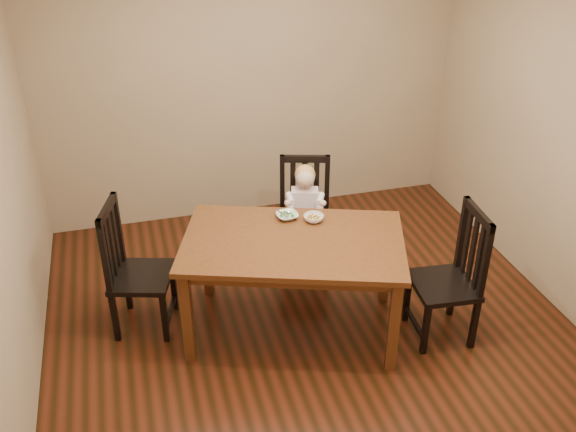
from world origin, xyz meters
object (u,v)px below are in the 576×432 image
object	(u,v)px
chair_child	(304,219)
toddler	(305,208)
dining_table	(293,251)
chair_right	(451,278)
bowl_veg	(314,218)
chair_left	(134,270)
bowl_peas	(287,216)

from	to	relation	value
chair_child	toddler	xyz separation A→B (m)	(-0.01, -0.05, 0.13)
dining_table	chair_right	bearing A→B (deg)	-18.27
toddler	bowl_veg	xyz separation A→B (m)	(-0.08, -0.51, 0.20)
chair_child	toddler	size ratio (longest dim) A/B	2.00
chair_child	chair_left	bearing A→B (deg)	32.38
bowl_peas	chair_right	bearing A→B (deg)	-32.61
toddler	bowl_peas	xyz separation A→B (m)	(-0.27, -0.42, 0.20)
dining_table	bowl_peas	bearing A→B (deg)	82.66
chair_left	dining_table	bearing A→B (deg)	89.04
chair_left	toddler	xyz separation A→B (m)	(1.44, 0.38, 0.11)
bowl_peas	dining_table	bearing A→B (deg)	-97.34
chair_child	bowl_peas	world-z (taller)	chair_child
toddler	chair_left	bearing A→B (deg)	30.70
chair_child	chair_right	distance (m)	1.39
bowl_peas	bowl_veg	size ratio (longest dim) A/B	1.07
dining_table	toddler	size ratio (longest dim) A/B	3.55
bowl_veg	dining_table	bearing A→B (deg)	-134.98
chair_child	bowl_veg	xyz separation A→B (m)	(-0.10, -0.56, 0.33)
chair_right	bowl_peas	distance (m)	1.30
bowl_veg	bowl_peas	bearing A→B (deg)	153.27
chair_child	bowl_veg	distance (m)	0.66
toddler	bowl_peas	distance (m)	0.53
chair_child	chair_left	world-z (taller)	chair_left
dining_table	chair_right	xyz separation A→B (m)	(1.10, -0.36, -0.19)
toddler	bowl_veg	size ratio (longest dim) A/B	3.35
toddler	bowl_veg	bearing A→B (deg)	96.78
chair_left	chair_right	bearing A→B (deg)	88.56
bowl_peas	toddler	bearing A→B (deg)	57.52
dining_table	chair_left	distance (m)	1.21
chair_child	bowl_peas	size ratio (longest dim) A/B	6.26
chair_right	bowl_peas	world-z (taller)	chair_right
dining_table	bowl_veg	world-z (taller)	bowl_veg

